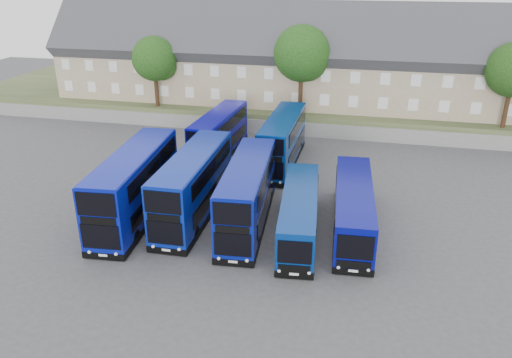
% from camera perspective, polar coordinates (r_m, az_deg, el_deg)
% --- Properties ---
extents(ground, '(120.00, 120.00, 0.00)m').
position_cam_1_polar(ground, '(32.00, -5.37, -8.08)').
color(ground, '#46464B').
rests_on(ground, ground).
extents(retaining_wall, '(70.00, 0.40, 1.50)m').
position_cam_1_polar(retaining_wall, '(53.07, 2.59, 5.89)').
color(retaining_wall, slate).
rests_on(retaining_wall, ground).
extents(earth_bank, '(80.00, 20.00, 2.00)m').
position_cam_1_polar(earth_bank, '(62.49, 4.28, 8.78)').
color(earth_bank, '#3E4E2C').
rests_on(earth_bank, ground).
extents(terrace_row, '(54.00, 10.40, 11.20)m').
position_cam_1_polar(terrace_row, '(57.43, 3.82, 13.22)').
color(terrace_row, tan).
rests_on(terrace_row, earth_bank).
extents(dd_front_left, '(3.74, 12.09, 4.73)m').
position_cam_1_polar(dd_front_left, '(35.86, -13.68, -0.86)').
color(dd_front_left, '#0815A0').
rests_on(dd_front_left, ground).
extents(dd_front_mid, '(2.85, 11.47, 4.54)m').
position_cam_1_polar(dd_front_mid, '(35.43, -7.14, -0.83)').
color(dd_front_mid, '#082099').
rests_on(dd_front_mid, ground).
extents(dd_front_right, '(3.43, 11.29, 4.42)m').
position_cam_1_polar(dd_front_right, '(33.91, -0.98, -1.90)').
color(dd_front_right, '#07158E').
rests_on(dd_front_right, ground).
extents(dd_rear_left, '(2.89, 10.44, 4.11)m').
position_cam_1_polar(dd_rear_left, '(46.54, -4.23, 4.97)').
color(dd_rear_left, '#0809A0').
rests_on(dd_rear_left, ground).
extents(dd_rear_right, '(2.60, 10.98, 4.35)m').
position_cam_1_polar(dd_rear_right, '(44.51, 3.05, 4.30)').
color(dd_rear_right, navy).
rests_on(dd_rear_right, ground).
extents(coach_east_a, '(3.30, 10.97, 2.95)m').
position_cam_1_polar(coach_east_a, '(33.06, 4.96, -4.08)').
color(coach_east_a, navy).
rests_on(coach_east_a, ground).
extents(coach_east_b, '(3.14, 11.63, 3.14)m').
position_cam_1_polar(coach_east_b, '(34.10, 11.03, -3.39)').
color(coach_east_b, '#070A81').
rests_on(coach_east_b, ground).
extents(tree_west, '(4.80, 4.80, 7.65)m').
position_cam_1_polar(tree_west, '(56.62, -11.38, 13.15)').
color(tree_west, '#382314').
rests_on(tree_west, earth_bank).
extents(tree_mid, '(5.76, 5.76, 9.18)m').
position_cam_1_polar(tree_mid, '(52.59, 5.43, 13.86)').
color(tree_mid, '#382314').
rests_on(tree_mid, earth_bank).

